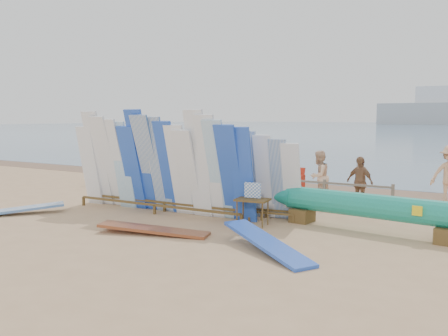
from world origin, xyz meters
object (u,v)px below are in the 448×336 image
Objects in this scene: beach_chair_right at (239,187)px; flat_board_d at (267,252)px; beachgoer_8 at (319,176)px; vendor_table at (252,211)px; flat_board_e at (15,214)px; beachgoer_4 at (242,171)px; stroller at (295,187)px; beachgoer_0 at (112,160)px; beach_chair_left at (237,187)px; beachgoer_6 at (266,171)px; beachgoer_10 at (359,182)px; flat_board_c at (154,234)px; beachgoer_1 at (162,160)px; beachgoer_2 at (176,165)px; main_surfboard_rack at (159,167)px; beachgoer_extra_1 at (166,159)px; side_surfboard_rack at (264,180)px; outrigger_canoe at (369,207)px.

flat_board_d is at bearing -53.29° from beach_chair_right.
vendor_table is at bearing 8.77° from beachgoer_8.
flat_board_e is 7.62m from beachgoer_4.
flat_board_d is at bearing -72.97° from stroller.
beach_chair_right is 7.06m from beachgoer_0.
beach_chair_left is at bearing 97.86° from flat_board_e.
beach_chair_left is 0.76× the size of stroller.
beachgoer_10 is (3.30, -0.27, -0.13)m from beachgoer_6.
beachgoer_1 is (-5.73, 7.62, 0.91)m from flat_board_c.
beachgoer_2 is 1.02× the size of beachgoer_1.
beachgoer_6 is 3.31m from beachgoer_10.
beachgoer_0 is at bearing 141.73° from main_surfboard_rack.
beachgoer_extra_1 is (-6.25, 8.58, 0.85)m from flat_board_c.
beachgoer_4 is (-2.56, 3.41, -0.23)m from side_surfboard_rack.
beachgoer_0 is at bearing 151.67° from flat_board_e.
beachgoer_2 is (-5.44, 3.32, -0.16)m from side_surfboard_rack.
beach_chair_right is at bearing 31.12° from beachgoer_extra_1.
beachgoer_0 is (-6.98, 0.84, 0.59)m from beach_chair_left.
beachgoer_4 is (-5.39, 3.40, 0.26)m from outrigger_canoe.
flat_board_e is 3.34× the size of beach_chair_left.
beachgoer_8 is at bearing -33.96° from flat_board_c.
beachgoer_4 reaches higher than beachgoer_10.
main_surfboard_rack reaches higher than beachgoer_8.
beach_chair_left is 3.18m from beachgoer_8.
flat_board_c is 6.51m from beachgoer_8.
beachgoer_1 reaches higher than beach_chair_left.
main_surfboard_rack reaches higher than beachgoer_2.
side_surfboard_rack is 1.31× the size of beachgoer_2.
main_surfboard_rack is 2.24× the size of flat_board_d.
outrigger_canoe reaches higher than flat_board_c.
beachgoer_10 is at bearing 73.92° from flat_board_e.
vendor_table is at bearing -2.16° from main_surfboard_rack.
beachgoer_10 is (4.52, -0.52, 0.55)m from beach_chair_right.
beachgoer_extra_1 is (-4.79, 6.52, -0.49)m from main_surfboard_rack.
flat_board_d is 1.70× the size of beachgoer_10.
beachgoer_6 is 1.08m from beachgoer_4.
beachgoer_6 reaches higher than beach_chair_left.
flat_board_d is 1.63× the size of beachgoer_0.
beachgoer_10 reaches higher than flat_board_e.
beachgoer_10 is (-1.02, 2.96, 0.19)m from outrigger_canoe.
beachgoer_6 reaches higher than beachgoer_10.
beachgoer_extra_1 is at bearing -109.25° from beachgoer_0.
beachgoer_0 is at bearing 177.28° from beach_chair_right.
beachgoer_extra_1 is (-8.18, 2.41, 0.01)m from beachgoer_8.
vendor_table is 6.92m from beachgoer_2.
stroller is at bearing -152.71° from beachgoer_0.
outrigger_canoe is at bearing 5.51° from flat_board_d.
beachgoer_2 is at bearing 170.62° from beachgoer_6.
beach_chair_right is at bearing 154.57° from outrigger_canoe.
main_surfboard_rack reaches higher than beachgoer_1.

